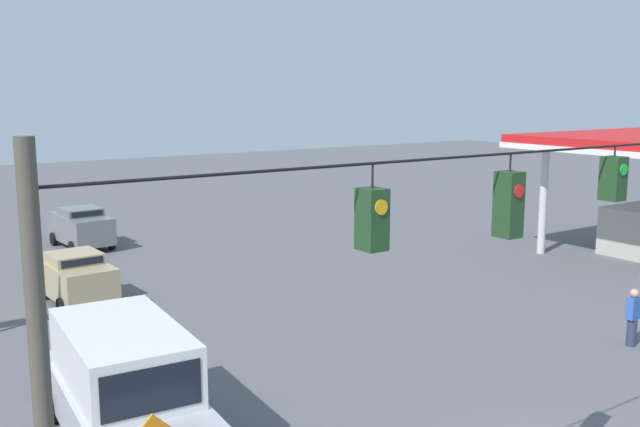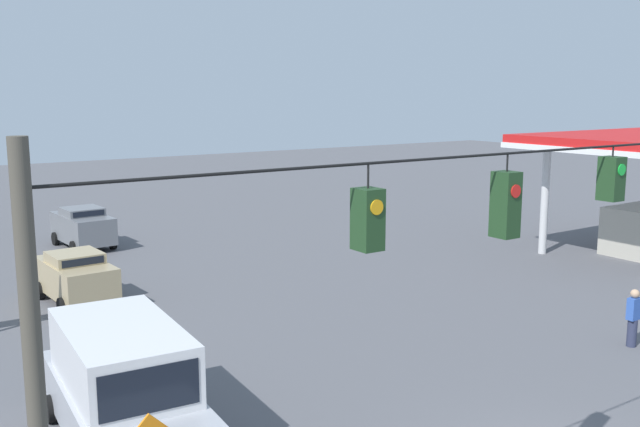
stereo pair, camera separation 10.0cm
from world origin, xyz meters
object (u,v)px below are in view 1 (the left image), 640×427
at_px(sedan_tan_withflow_far, 75,277).
at_px(traffic_cone_third, 107,410).
at_px(overhead_signal_span, 607,250).
at_px(sedan_grey_withflow_deep, 81,227).
at_px(pedestrian, 633,317).
at_px(box_truck_silver_parked_shoulder, 126,388).

height_order(sedan_tan_withflow_far, traffic_cone_third, sedan_tan_withflow_far).
relative_size(sedan_tan_withflow_far, traffic_cone_third, 6.44).
relative_size(overhead_signal_span, sedan_grey_withflow_deep, 4.68).
distance_m(overhead_signal_span, traffic_cone_third, 11.21).
distance_m(sedan_grey_withflow_deep, sedan_tan_withflow_far, 9.59).
xyz_separation_m(sedan_tan_withflow_far, traffic_cone_third, (2.09, 9.85, -0.65)).
bearing_deg(sedan_grey_withflow_deep, pedestrian, 112.45).
distance_m(box_truck_silver_parked_shoulder, traffic_cone_third, 1.65).
bearing_deg(sedan_tan_withflow_far, sedan_grey_withflow_deep, -107.42).
xyz_separation_m(overhead_signal_span, sedan_tan_withflow_far, (4.43, -17.85, -3.72)).
relative_size(sedan_grey_withflow_deep, sedan_tan_withflow_far, 1.05).
height_order(overhead_signal_span, sedan_grey_withflow_deep, overhead_signal_span).
distance_m(sedan_grey_withflow_deep, traffic_cone_third, 19.65).
height_order(overhead_signal_span, box_truck_silver_parked_shoulder, overhead_signal_span).
bearing_deg(box_truck_silver_parked_shoulder, traffic_cone_third, -88.60).
relative_size(sedan_grey_withflow_deep, pedestrian, 2.38).
bearing_deg(traffic_cone_third, sedan_tan_withflow_far, -102.01).
height_order(box_truck_silver_parked_shoulder, sedan_grey_withflow_deep, box_truck_silver_parked_shoulder).
distance_m(sedan_tan_withflow_far, pedestrian, 18.41).
height_order(box_truck_silver_parked_shoulder, sedan_tan_withflow_far, box_truck_silver_parked_shoulder).
xyz_separation_m(overhead_signal_span, box_truck_silver_parked_shoulder, (6.49, -6.68, -3.38)).
bearing_deg(overhead_signal_span, traffic_cone_third, -50.82).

